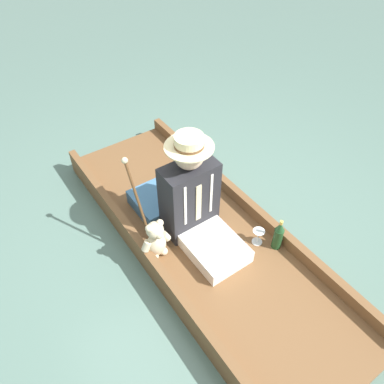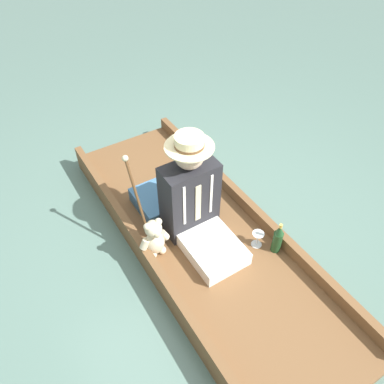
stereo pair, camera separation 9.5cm
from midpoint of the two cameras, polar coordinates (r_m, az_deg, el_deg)
The scene contains 8 objects.
ground_plane at distance 3.01m, azimuth 2.27°, elevation -7.96°, with size 16.00×16.00×0.00m, color slate.
punt_boat at distance 2.95m, azimuth 2.31°, elevation -7.07°, with size 0.98×2.85×0.23m.
seat_cushion at distance 3.10m, azimuth -2.58°, elevation -0.62°, with size 0.56×0.39×0.13m.
seated_person at distance 2.69m, azimuth 1.41°, elevation -1.57°, with size 0.41×0.71×0.86m.
teddy_bear at distance 2.68m, azimuth -4.71°, elevation -7.10°, with size 0.24×0.14×0.34m.
wine_glass at distance 2.82m, azimuth 10.97°, elevation -6.69°, with size 0.09×0.09×0.13m.
walking_cane at distance 2.61m, azimuth -7.31°, elevation -0.85°, with size 0.04×0.34×0.71m.
champagne_bottle at distance 2.79m, azimuth 13.89°, elevation -6.92°, with size 0.07×0.07×0.28m.
Camera 2 is at (1.04, 1.53, 2.37)m, focal length 35.00 mm.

